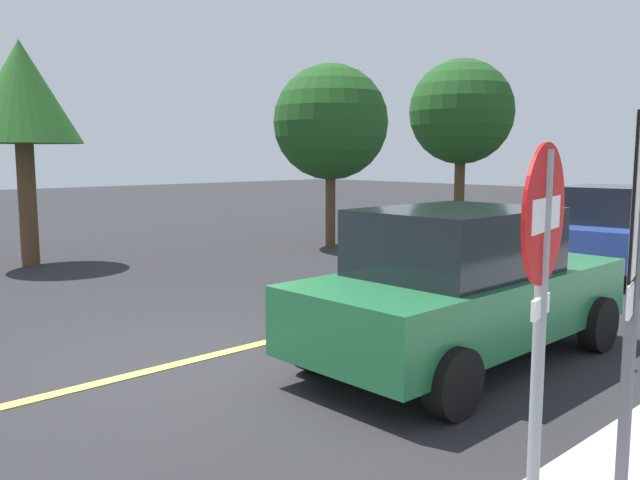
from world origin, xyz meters
TOP-DOWN VIEW (x-y plane):
  - ground_plane at (0.00, 0.00)m, footprint 80.00×80.00m
  - lane_marking_centre at (3.00, 0.00)m, footprint 28.00×0.16m
  - stop_sign at (-0.42, -4.40)m, footprint 0.74×0.19m
  - speed_limit_sign at (0.42, -4.55)m, footprint 0.52×0.16m
  - car_green_crossing at (2.28, -2.04)m, footprint 4.26×1.99m
  - car_blue_approaching at (8.89, -0.87)m, footprint 4.04×2.38m
  - tree_left_verge at (7.58, 5.58)m, footprint 2.81×2.81m
  - tree_centre_verge at (1.06, 7.72)m, footprint 2.31×2.31m
  - tree_right_verge at (15.18, 7.10)m, footprint 3.53×3.53m

SIDE VIEW (x-z plane):
  - ground_plane at x=0.00m, z-range 0.00..0.00m
  - lane_marking_centre at x=3.00m, z-range 0.00..0.01m
  - car_blue_approaching at x=8.89m, z-range -0.01..1.69m
  - car_green_crossing at x=2.28m, z-range -0.01..1.70m
  - stop_sign at x=-0.42m, z-range 0.43..2.77m
  - speed_limit_sign at x=0.42m, z-range 0.50..3.02m
  - tree_left_verge at x=7.58m, z-range 0.82..5.30m
  - tree_centre_verge at x=1.06m, z-range 1.19..5.75m
  - tree_right_verge at x=15.18m, z-range 0.97..6.46m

